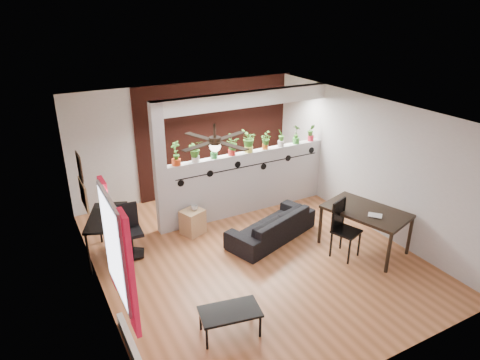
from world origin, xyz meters
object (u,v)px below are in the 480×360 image
object	(u,v)px
potted_plant_8	(311,132)
coffee_table	(230,313)
potted_plant_2	(214,148)
cube_shelf	(193,222)
potted_plant_4	(249,140)
cup	(194,208)
potted_plant_7	(296,134)
potted_plant_0	(176,153)
potted_plant_6	(281,137)
dining_table	(366,214)
ceiling_fan	(215,143)
folding_chair	(342,224)
potted_plant_3	(232,145)
office_chair	(130,234)
sofa	(271,226)
potted_plant_1	(195,151)
potted_plant_5	(265,140)
computer_desk	(107,220)

from	to	relation	value
potted_plant_8	coffee_table	world-z (taller)	potted_plant_8
potted_plant_2	cube_shelf	bearing A→B (deg)	-152.45
potted_plant_4	cup	distance (m)	1.78
potted_plant_7	coffee_table	xyz separation A→B (m)	(-3.24, -3.12, -1.23)
potted_plant_0	potted_plant_6	xyz separation A→B (m)	(2.37, 0.00, -0.05)
potted_plant_4	cube_shelf	distance (m)	2.00
dining_table	coffee_table	bearing A→B (deg)	-166.04
potted_plant_0	cube_shelf	world-z (taller)	potted_plant_0
ceiling_fan	potted_plant_7	distance (m)	3.40
potted_plant_8	folding_chair	xyz separation A→B (m)	(-0.99, -2.29, -0.93)
ceiling_fan	potted_plant_4	distance (m)	2.51
potted_plant_3	ceiling_fan	bearing A→B (deg)	-123.80
potted_plant_2	potted_plant_6	xyz separation A→B (m)	(1.58, -0.00, -0.01)
potted_plant_0	cup	distance (m)	1.12
cup	folding_chair	world-z (taller)	folding_chair
office_chair	folding_chair	xyz separation A→B (m)	(3.30, -1.78, 0.20)
potted_plant_3	cube_shelf	bearing A→B (deg)	-162.01
potted_plant_7	sofa	distance (m)	2.25
potted_plant_3	coffee_table	size ratio (longest dim) A/B	0.47
potted_plant_1	dining_table	size ratio (longest dim) A/B	0.26
ceiling_fan	cube_shelf	distance (m)	2.53
potted_plant_3	potted_plant_5	world-z (taller)	potted_plant_3
potted_plant_4	dining_table	world-z (taller)	potted_plant_4
potted_plant_8	cube_shelf	xyz separation A→B (m)	(-3.02, -0.34, -1.30)
sofa	office_chair	bearing A→B (deg)	-33.98
potted_plant_2	computer_desk	size ratio (longest dim) A/B	0.31
potted_plant_8	dining_table	bearing A→B (deg)	-101.59
potted_plant_6	coffee_table	size ratio (longest dim) A/B	0.42
cube_shelf	coffee_table	size ratio (longest dim) A/B	0.56
cup	computer_desk	size ratio (longest dim) A/B	0.10
potted_plant_0	potted_plant_7	bearing A→B (deg)	0.00
potted_plant_5	office_chair	size ratio (longest dim) A/B	0.39
potted_plant_1	sofa	size ratio (longest dim) A/B	0.24
potted_plant_3	potted_plant_1	bearing A→B (deg)	180.00
office_chair	coffee_table	distance (m)	2.69
cube_shelf	office_chair	distance (m)	1.28
potted_plant_1	office_chair	bearing A→B (deg)	-161.41
dining_table	potted_plant_3	bearing A→B (deg)	122.63
potted_plant_4	potted_plant_5	bearing A→B (deg)	0.00
potted_plant_5	folding_chair	distance (m)	2.48
sofa	folding_chair	size ratio (longest dim) A/B	1.70
cup	coffee_table	xyz separation A→B (m)	(-0.66, -2.78, -0.21)
potted_plant_1	folding_chair	distance (m)	3.06
potted_plant_6	potted_plant_7	size ratio (longest dim) A/B	0.90
ceiling_fan	potted_plant_0	distance (m)	1.94
potted_plant_1	cup	world-z (taller)	potted_plant_1
ceiling_fan	office_chair	world-z (taller)	ceiling_fan
potted_plant_4	potted_plant_7	xyz separation A→B (m)	(1.19, 0.00, -0.03)
computer_desk	office_chair	bearing A→B (deg)	-16.82
potted_plant_1	potted_plant_2	xyz separation A→B (m)	(0.39, 0.00, -0.02)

